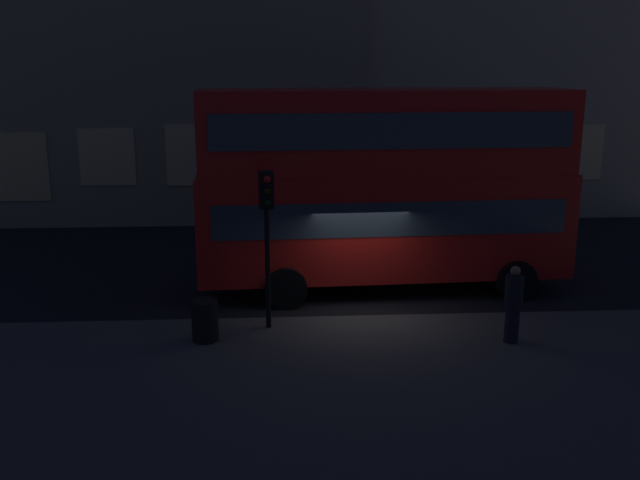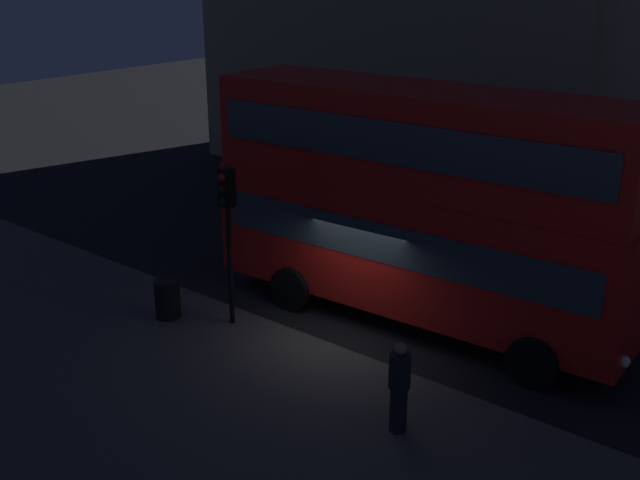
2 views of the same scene
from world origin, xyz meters
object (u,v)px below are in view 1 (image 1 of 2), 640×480
Objects in this scene: double_decker_bus at (384,181)px; litter_bin at (205,321)px; pedestrian at (513,304)px; traffic_light_near_kerb at (267,217)px.

double_decker_bus is 10.93× the size of litter_bin.
litter_bin is (-6.84, 0.50, -0.43)m from pedestrian.
traffic_light_near_kerb is (-3.13, -3.00, -0.30)m from double_decker_bus.
traffic_light_near_kerb is at bearing -138.70° from double_decker_bus.
double_decker_bus is 5.24m from pedestrian.
traffic_light_near_kerb reaches higher than pedestrian.
pedestrian is 6.87m from litter_bin.
pedestrian is (5.43, -1.22, -1.78)m from traffic_light_near_kerb.
pedestrian is at bearing -4.21° from litter_bin.
double_decker_bus reaches higher than traffic_light_near_kerb.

